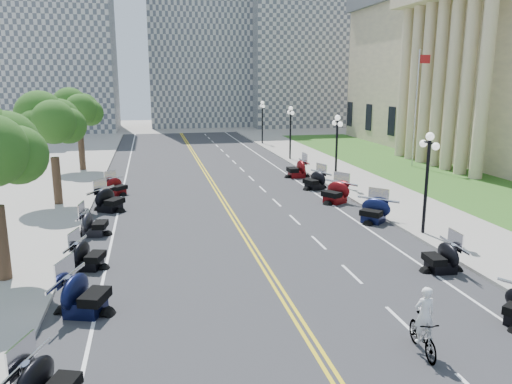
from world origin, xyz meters
TOP-DOWN VIEW (x-y plane):
  - ground at (0.00, 0.00)m, footprint 160.00×160.00m
  - road at (0.00, 10.00)m, footprint 16.00×90.00m
  - centerline_yellow_a at (-0.12, 10.00)m, footprint 0.12×90.00m
  - centerline_yellow_b at (0.12, 10.00)m, footprint 0.12×90.00m
  - edge_line_north at (6.40, 10.00)m, footprint 0.12×90.00m
  - edge_line_south at (-6.40, 10.00)m, footprint 0.12×90.00m
  - lane_dash_5 at (3.20, -4.00)m, footprint 0.12×2.00m
  - lane_dash_6 at (3.20, 0.00)m, footprint 0.12×2.00m
  - lane_dash_7 at (3.20, 4.00)m, footprint 0.12×2.00m
  - lane_dash_8 at (3.20, 8.00)m, footprint 0.12×2.00m
  - lane_dash_9 at (3.20, 12.00)m, footprint 0.12×2.00m
  - lane_dash_10 at (3.20, 16.00)m, footprint 0.12×2.00m
  - lane_dash_11 at (3.20, 20.00)m, footprint 0.12×2.00m
  - lane_dash_12 at (3.20, 24.00)m, footprint 0.12×2.00m
  - lane_dash_13 at (3.20, 28.00)m, footprint 0.12×2.00m
  - lane_dash_14 at (3.20, 32.00)m, footprint 0.12×2.00m
  - lane_dash_15 at (3.20, 36.00)m, footprint 0.12×2.00m
  - lane_dash_16 at (3.20, 40.00)m, footprint 0.12×2.00m
  - lane_dash_17 at (3.20, 44.00)m, footprint 0.12×2.00m
  - lane_dash_18 at (3.20, 48.00)m, footprint 0.12×2.00m
  - lane_dash_19 at (3.20, 52.00)m, footprint 0.12×2.00m
  - sidewalk_north at (10.50, 10.00)m, footprint 5.00×90.00m
  - sidewalk_south at (-10.50, 10.00)m, footprint 5.00×90.00m
  - lawn at (17.50, 18.00)m, footprint 9.00×60.00m
  - distant_block_a at (-18.00, 62.00)m, footprint 18.00×14.00m
  - distant_block_b at (4.00, 68.00)m, footprint 16.00×12.00m
  - distant_block_c at (22.00, 65.00)m, footprint 20.00×14.00m
  - street_lamp_2 at (8.60, 4.00)m, footprint 0.50×1.20m
  - street_lamp_3 at (8.60, 16.00)m, footprint 0.50×1.20m
  - street_lamp_4 at (8.60, 28.00)m, footprint 0.50×1.20m
  - street_lamp_5 at (8.60, 40.00)m, footprint 0.50×1.20m
  - flagpole at (18.00, 22.00)m, footprint 1.10×0.20m
  - tree_3 at (-10.00, 14.00)m, footprint 4.80×4.80m
  - tree_4 at (-10.00, 26.00)m, footprint 4.80×4.80m
  - motorcycle_n_5 at (6.81, -0.44)m, footprint 2.01×2.01m
  - motorcycle_n_7 at (7.22, 6.69)m, footprint 2.91×2.91m
  - motorcycle_n_8 at (6.74, 11.21)m, footprint 2.96×2.96m
  - motorcycle_n_9 at (6.77, 15.27)m, footprint 2.58×2.58m
  - motorcycle_n_10 at (6.79, 19.70)m, footprint 2.24×2.24m
  - motorcycle_s_4 at (-6.98, -6.27)m, footprint 2.51×2.51m
  - motorcycle_s_5 at (-6.70, -1.36)m, footprint 2.77×2.77m
  - motorcycle_s_6 at (-7.05, 2.82)m, footprint 2.29×2.29m
  - motorcycle_s_7 at (-7.28, 7.41)m, footprint 2.16×2.16m
  - motorcycle_s_8 at (-6.85, 12.06)m, footprint 2.99×2.99m
  - motorcycle_s_9 at (-6.73, 16.42)m, footprint 2.58×2.58m
  - bicycle at (2.83, -5.89)m, footprint 0.75×1.89m
  - cyclist_rider at (2.83, -5.89)m, footprint 0.60×0.39m

SIDE VIEW (x-z plane):
  - ground at x=0.00m, z-range 0.00..0.00m
  - road at x=0.00m, z-range 0.00..0.01m
  - centerline_yellow_a at x=-0.12m, z-range 0.01..0.01m
  - centerline_yellow_b at x=0.12m, z-range 0.01..0.01m
  - edge_line_north at x=6.40m, z-range 0.01..0.01m
  - edge_line_south at x=-6.40m, z-range 0.01..0.01m
  - lane_dash_5 at x=3.20m, z-range 0.01..0.01m
  - lane_dash_6 at x=3.20m, z-range 0.01..0.01m
  - lane_dash_7 at x=3.20m, z-range 0.01..0.01m
  - lane_dash_8 at x=3.20m, z-range 0.01..0.01m
  - lane_dash_9 at x=3.20m, z-range 0.01..0.01m
  - lane_dash_10 at x=3.20m, z-range 0.01..0.01m
  - lane_dash_11 at x=3.20m, z-range 0.01..0.01m
  - lane_dash_12 at x=3.20m, z-range 0.01..0.01m
  - lane_dash_13 at x=3.20m, z-range 0.01..0.01m
  - lane_dash_14 at x=3.20m, z-range 0.01..0.01m
  - lane_dash_15 at x=3.20m, z-range 0.01..0.01m
  - lane_dash_16 at x=3.20m, z-range 0.01..0.01m
  - lane_dash_17 at x=3.20m, z-range 0.01..0.01m
  - lane_dash_18 at x=3.20m, z-range 0.01..0.01m
  - lane_dash_19 at x=3.20m, z-range 0.01..0.01m
  - lawn at x=17.50m, z-range 0.00..0.10m
  - sidewalk_north at x=10.50m, z-range 0.00..0.15m
  - sidewalk_south at x=-10.50m, z-range 0.00..0.15m
  - bicycle at x=2.83m, z-range 0.00..1.11m
  - motorcycle_s_9 at x=-6.73m, z-range 0.00..1.28m
  - motorcycle_s_6 at x=-7.05m, z-range 0.00..1.30m
  - motorcycle_n_5 at x=6.81m, z-range 0.00..1.33m
  - motorcycle_s_7 at x=-7.28m, z-range 0.00..1.35m
  - motorcycle_s_4 at x=-6.98m, z-range 0.00..1.38m
  - motorcycle_n_9 at x=6.77m, z-range 0.00..1.43m
  - motorcycle_n_7 at x=7.22m, z-range 0.00..1.44m
  - motorcycle_n_8 at x=6.74m, z-range 0.00..1.51m
  - motorcycle_s_8 at x=-6.85m, z-range 0.00..1.52m
  - motorcycle_s_5 at x=-6.70m, z-range 0.00..1.53m
  - motorcycle_n_10 at x=6.79m, z-range 0.00..1.55m
  - cyclist_rider at x=2.83m, z-range 1.11..2.76m
  - street_lamp_2 at x=8.60m, z-range 0.15..5.05m
  - street_lamp_3 at x=8.60m, z-range 0.15..5.05m
  - street_lamp_4 at x=8.60m, z-range 0.15..5.05m
  - street_lamp_5 at x=8.60m, z-range 0.15..5.05m
  - tree_3 at x=-10.00m, z-range 0.15..9.35m
  - tree_4 at x=-10.00m, z-range 0.15..9.35m
  - flagpole at x=18.00m, z-range 0.00..10.00m
  - distant_block_c at x=22.00m, z-range 0.00..22.00m
  - distant_block_a at x=-18.00m, z-range 0.00..26.00m
  - distant_block_b at x=4.00m, z-range 0.00..30.00m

